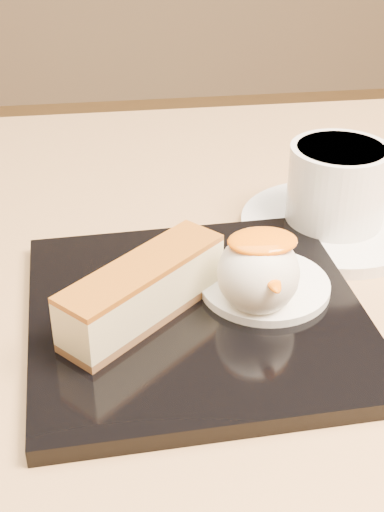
{
  "coord_description": "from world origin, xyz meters",
  "views": [
    {
      "loc": [
        -0.02,
        -0.39,
        1.01
      ],
      "look_at": [
        0.04,
        0.01,
        0.76
      ],
      "focal_mm": 50.0,
      "sensor_mm": 36.0,
      "label": 1
    }
  ],
  "objects": [
    {
      "name": "saucer",
      "position": [
        0.17,
        0.1,
        0.72
      ],
      "size": [
        0.15,
        0.15,
        0.01
      ],
      "primitive_type": "cylinder",
      "color": "white",
      "rests_on": "table"
    },
    {
      "name": "mango_sauce",
      "position": [
        0.08,
        -0.02,
        0.78
      ],
      "size": [
        0.05,
        0.03,
        0.01
      ],
      "primitive_type": "ellipsoid",
      "color": "orange",
      "rests_on": "ice_cream_scoop"
    },
    {
      "name": "ice_cream_scoop",
      "position": [
        0.08,
        -0.02,
        0.76
      ],
      "size": [
        0.05,
        0.05,
        0.05
      ],
      "primitive_type": "sphere",
      "color": "white",
      "rests_on": "cream_smear"
    },
    {
      "name": "coffee_cup",
      "position": [
        0.17,
        0.1,
        0.76
      ],
      "size": [
        0.1,
        0.08,
        0.06
      ],
      "rotation": [
        0.0,
        0.0,
        0.18
      ],
      "color": "white",
      "rests_on": "saucer"
    },
    {
      "name": "cheesecake",
      "position": [
        0.0,
        -0.02,
        0.75
      ],
      "size": [
        0.11,
        0.11,
        0.04
      ],
      "rotation": [
        0.0,
        0.0,
        0.74
      ],
      "color": "brown",
      "rests_on": "dessert_plate"
    },
    {
      "name": "dessert_plate",
      "position": [
        0.04,
        -0.01,
        0.73
      ],
      "size": [
        0.23,
        0.23,
        0.01
      ],
      "primitive_type": "cube",
      "rotation": [
        0.0,
        0.0,
        0.04
      ],
      "color": "black",
      "rests_on": "table"
    },
    {
      "name": "cream_smear",
      "position": [
        0.09,
        0.0,
        0.73
      ],
      "size": [
        0.09,
        0.09,
        0.01
      ],
      "primitive_type": "cylinder",
      "color": "white",
      "rests_on": "dessert_plate"
    },
    {
      "name": "mint_sprig",
      "position": [
        0.06,
        0.03,
        0.74
      ],
      "size": [
        0.04,
        0.03,
        0.0
      ],
      "color": "#287B2F",
      "rests_on": "cream_smear"
    },
    {
      "name": "table",
      "position": [
        0.0,
        0.0,
        0.56
      ],
      "size": [
        0.8,
        0.8,
        0.72
      ],
      "color": "black",
      "rests_on": "ground"
    }
  ]
}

